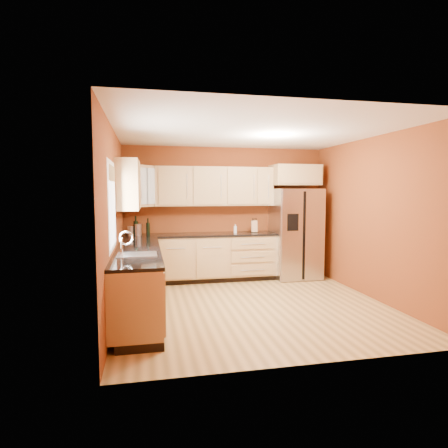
% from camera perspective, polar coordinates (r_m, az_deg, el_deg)
% --- Properties ---
extents(floor, '(4.00, 4.00, 0.00)m').
position_cam_1_polar(floor, '(5.84, 4.41, -12.23)').
color(floor, olive).
rests_on(floor, ground).
extents(ceiling, '(4.00, 4.00, 0.00)m').
position_cam_1_polar(ceiling, '(5.65, 4.60, 13.85)').
color(ceiling, white).
rests_on(ceiling, wall_back).
extents(wall_back, '(4.00, 0.04, 2.60)m').
position_cam_1_polar(wall_back, '(7.53, 0.22, 1.73)').
color(wall_back, brown).
rests_on(wall_back, floor).
extents(wall_front, '(4.00, 0.04, 2.60)m').
position_cam_1_polar(wall_front, '(3.73, 13.18, -1.75)').
color(wall_front, brown).
rests_on(wall_front, floor).
extents(wall_left, '(0.04, 4.00, 2.60)m').
position_cam_1_polar(wall_left, '(5.39, -16.36, 0.23)').
color(wall_left, brown).
rests_on(wall_left, floor).
extents(wall_right, '(0.04, 4.00, 2.60)m').
position_cam_1_polar(wall_right, '(6.45, 21.81, 0.82)').
color(wall_right, brown).
rests_on(wall_right, floor).
extents(base_cabinets_back, '(2.90, 0.60, 0.88)m').
position_cam_1_polar(base_cabinets_back, '(7.24, -3.56, -5.26)').
color(base_cabinets_back, tan).
rests_on(base_cabinets_back, floor).
extents(base_cabinets_left, '(0.60, 2.80, 0.88)m').
position_cam_1_polar(base_cabinets_left, '(5.51, -12.99, -8.67)').
color(base_cabinets_left, tan).
rests_on(base_cabinets_left, floor).
extents(countertop_back, '(2.90, 0.62, 0.04)m').
position_cam_1_polar(countertop_back, '(7.17, -3.57, -1.66)').
color(countertop_back, black).
rests_on(countertop_back, base_cabinets_back).
extents(countertop_left, '(0.62, 2.80, 0.04)m').
position_cam_1_polar(countertop_left, '(5.42, -12.98, -3.93)').
color(countertop_left, black).
rests_on(countertop_left, base_cabinets_left).
extents(upper_cabinets_back, '(2.30, 0.33, 0.75)m').
position_cam_1_polar(upper_cabinets_back, '(7.31, -1.43, 5.75)').
color(upper_cabinets_back, tan).
rests_on(upper_cabinets_back, wall_back).
extents(upper_cabinets_left, '(0.33, 1.35, 0.75)m').
position_cam_1_polar(upper_cabinets_left, '(6.09, -14.39, 5.74)').
color(upper_cabinets_left, tan).
rests_on(upper_cabinets_left, wall_left).
extents(corner_upper_cabinet, '(0.67, 0.67, 0.75)m').
position_cam_1_polar(corner_upper_cabinet, '(7.03, -12.71, 5.66)').
color(corner_upper_cabinet, tan).
rests_on(corner_upper_cabinet, wall_back).
extents(over_fridge_cabinet, '(0.92, 0.60, 0.40)m').
position_cam_1_polar(over_fridge_cabinet, '(7.64, 10.73, 7.32)').
color(over_fridge_cabinet, tan).
rests_on(over_fridge_cabinet, wall_back).
extents(refrigerator, '(0.90, 0.75, 1.78)m').
position_cam_1_polar(refrigerator, '(7.61, 10.81, -1.42)').
color(refrigerator, '#B5B4B9').
rests_on(refrigerator, floor).
extents(window, '(0.03, 0.90, 1.00)m').
position_cam_1_polar(window, '(4.88, -16.66, 2.68)').
color(window, white).
rests_on(window, wall_left).
extents(sink_faucet, '(0.50, 0.42, 0.30)m').
position_cam_1_polar(sink_faucet, '(4.90, -13.13, -2.87)').
color(sink_faucet, white).
rests_on(sink_faucet, countertop_left).
extents(canister_left, '(0.11, 0.11, 0.17)m').
position_cam_1_polar(canister_left, '(7.07, -14.04, -1.03)').
color(canister_left, '#B5B4B9').
rests_on(canister_left, countertop_back).
extents(canister_right, '(0.17, 0.17, 0.21)m').
position_cam_1_polar(canister_right, '(7.06, -12.95, -0.85)').
color(canister_right, '#B5B4B9').
rests_on(canister_right, countertop_back).
extents(wine_bottle_a, '(0.10, 0.10, 0.36)m').
position_cam_1_polar(wine_bottle_a, '(7.07, -13.30, -0.23)').
color(wine_bottle_a, black).
rests_on(wine_bottle_a, countertop_back).
extents(wine_bottle_b, '(0.09, 0.09, 0.31)m').
position_cam_1_polar(wine_bottle_b, '(7.07, -11.51, -0.39)').
color(wine_bottle_b, black).
rests_on(wine_bottle_b, countertop_back).
extents(knife_block, '(0.13, 0.12, 0.23)m').
position_cam_1_polar(knife_block, '(7.42, 4.63, -0.39)').
color(knife_block, '#AE7D54').
rests_on(knife_block, countertop_back).
extents(soap_dispenser, '(0.07, 0.07, 0.17)m').
position_cam_1_polar(soap_dispenser, '(7.25, 1.73, -0.72)').
color(soap_dispenser, white).
rests_on(soap_dispenser, countertop_back).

